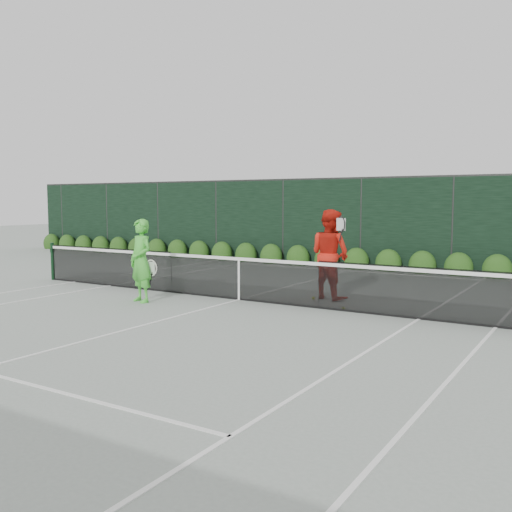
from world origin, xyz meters
The scene contains 8 objects.
ground centered at (0.00, 0.00, 0.00)m, with size 80.00×80.00×0.00m, color gray.
tennis_net centered at (-0.02, 0.00, 0.53)m, with size 12.90×0.10×1.07m.
player_woman centered at (-1.72, -1.36, 0.93)m, with size 0.78×0.62×1.86m.
player_man centered at (1.69, 1.25, 1.04)m, with size 1.20×1.07×2.07m.
court_lines centered at (0.00, 0.00, 0.01)m, with size 11.03×23.83×0.01m.
windscreen_fence centered at (0.00, -2.71, 1.51)m, with size 32.00×21.07×3.06m.
hedge_row centered at (0.00, 7.15, 0.23)m, with size 31.66×0.65×0.94m.
tennis_balls centered at (1.12, 0.65, 0.03)m, with size 3.14×0.88×0.07m.
Camera 1 is at (7.09, -10.75, 2.25)m, focal length 40.00 mm.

